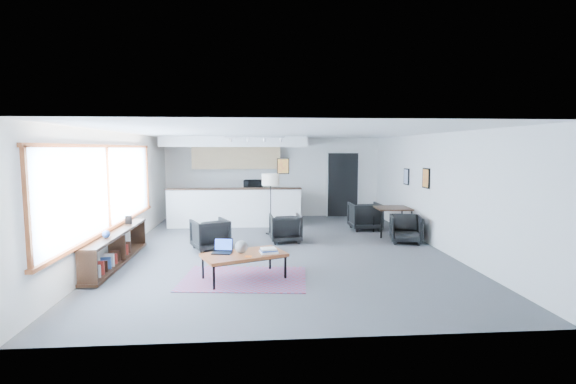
{
  "coord_description": "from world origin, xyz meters",
  "views": [
    {
      "loc": [
        -0.56,
        -9.22,
        2.26
      ],
      "look_at": [
        0.17,
        0.4,
        1.25
      ],
      "focal_mm": 26.0,
      "sensor_mm": 36.0,
      "label": 1
    }
  ],
  "objects": [
    {
      "name": "room",
      "position": [
        0.0,
        0.0,
        1.3
      ],
      "size": [
        7.02,
        9.02,
        2.62
      ],
      "color": "#474749",
      "rests_on": "ground"
    },
    {
      "name": "window",
      "position": [
        -3.46,
        -0.9,
        1.46
      ],
      "size": [
        0.1,
        5.95,
        1.66
      ],
      "color": "#8CBFFF",
      "rests_on": "room"
    },
    {
      "name": "console",
      "position": [
        -3.3,
        -1.05,
        0.33
      ],
      "size": [
        0.35,
        3.0,
        0.8
      ],
      "color": "black",
      "rests_on": "floor"
    },
    {
      "name": "kitchenette",
      "position": [
        -1.2,
        3.71,
        1.38
      ],
      "size": [
        4.2,
        1.96,
        2.6
      ],
      "color": "white",
      "rests_on": "floor"
    },
    {
      "name": "doorway",
      "position": [
        2.3,
        4.42,
        1.07
      ],
      "size": [
        1.1,
        0.12,
        2.15
      ],
      "color": "black",
      "rests_on": "room"
    },
    {
      "name": "track_light",
      "position": [
        -0.59,
        2.2,
        2.53
      ],
      "size": [
        1.6,
        0.07,
        0.15
      ],
      "color": "silver",
      "rests_on": "room"
    },
    {
      "name": "wall_art_lower",
      "position": [
        3.47,
        0.4,
        1.55
      ],
      "size": [
        0.03,
        0.38,
        0.48
      ],
      "color": "black",
      "rests_on": "room"
    },
    {
      "name": "wall_art_upper",
      "position": [
        3.47,
        1.7,
        1.5
      ],
      "size": [
        0.03,
        0.34,
        0.44
      ],
      "color": "black",
      "rests_on": "room"
    },
    {
      "name": "kilim_rug",
      "position": [
        -0.79,
        -2.15,
        0.01
      ],
      "size": [
        2.27,
        1.67,
        0.01
      ],
      "rotation": [
        0.0,
        0.0,
        -0.11
      ],
      "color": "#643551",
      "rests_on": "floor"
    },
    {
      "name": "coffee_table",
      "position": [
        -0.79,
        -2.15,
        0.42
      ],
      "size": [
        1.57,
        1.22,
        0.45
      ],
      "rotation": [
        0.0,
        0.0,
        0.4
      ],
      "color": "brown",
      "rests_on": "floor"
    },
    {
      "name": "laptop",
      "position": [
        -1.16,
        -2.04,
        0.52
      ],
      "size": [
        0.37,
        0.32,
        0.24
      ],
      "rotation": [
        0.0,
        0.0,
        -0.16
      ],
      "color": "black",
      "rests_on": "coffee_table"
    },
    {
      "name": "ceramic_pot",
      "position": [
        -0.83,
        -2.12,
        0.56
      ],
      "size": [
        0.22,
        0.22,
        0.22
      ],
      "rotation": [
        0.0,
        0.0,
        0.1
      ],
      "color": "gray",
      "rests_on": "coffee_table"
    },
    {
      "name": "book_stack",
      "position": [
        -0.36,
        -2.15,
        0.5
      ],
      "size": [
        0.34,
        0.29,
        0.09
      ],
      "rotation": [
        0.0,
        0.0,
        0.2
      ],
      "color": "silver",
      "rests_on": "coffee_table"
    },
    {
      "name": "coaster",
      "position": [
        -0.71,
        -2.37,
        0.46
      ],
      "size": [
        0.12,
        0.12,
        0.01
      ],
      "rotation": [
        0.0,
        0.0,
        -0.09
      ],
      "color": "#E5590C",
      "rests_on": "coffee_table"
    },
    {
      "name": "armchair_left",
      "position": [
        -1.61,
        0.05,
        0.38
      ],
      "size": [
        0.95,
        0.93,
        0.76
      ],
      "primitive_type": "imported",
      "rotation": [
        0.0,
        0.0,
        3.56
      ],
      "color": "black",
      "rests_on": "floor"
    },
    {
      "name": "armchair_right",
      "position": [
        0.13,
        0.69,
        0.37
      ],
      "size": [
        0.77,
        0.73,
        0.75
      ],
      "primitive_type": "imported",
      "rotation": [
        0.0,
        0.0,
        3.21
      ],
      "color": "black",
      "rests_on": "floor"
    },
    {
      "name": "floor_lamp",
      "position": [
        -0.19,
        1.68,
        1.38
      ],
      "size": [
        0.59,
        0.59,
        1.59
      ],
      "rotation": [
        0.0,
        0.0,
        0.34
      ],
      "color": "black",
      "rests_on": "floor"
    },
    {
      "name": "dining_table",
      "position": [
        2.96,
        1.28,
        0.67
      ],
      "size": [
        0.89,
        0.89,
        0.73
      ],
      "rotation": [
        0.0,
        0.0,
        -0.03
      ],
      "color": "black",
      "rests_on": "floor"
    },
    {
      "name": "dining_chair_near",
      "position": [
        3.0,
        0.37,
        0.31
      ],
      "size": [
        0.72,
        0.69,
        0.63
      ],
      "primitive_type": "imported",
      "rotation": [
        0.0,
        0.0,
        -0.23
      ],
      "color": "black",
      "rests_on": "floor"
    },
    {
      "name": "dining_chair_far",
      "position": [
        2.44,
        2.04,
        0.36
      ],
      "size": [
        0.71,
        0.66,
        0.71
      ],
      "primitive_type": "imported",
      "rotation": [
        0.0,
        0.0,
        3.16
      ],
      "color": "black",
      "rests_on": "floor"
    },
    {
      "name": "microwave",
      "position": [
        -0.67,
        4.15,
        1.13
      ],
      "size": [
        0.61,
        0.39,
        0.39
      ],
      "primitive_type": "imported",
      "rotation": [
        0.0,
        0.0,
        -0.14
      ],
      "color": "black",
      "rests_on": "kitchenette"
    }
  ]
}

